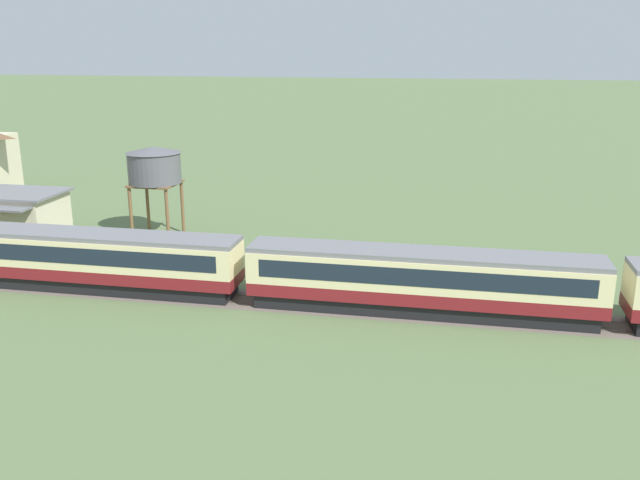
{
  "coord_description": "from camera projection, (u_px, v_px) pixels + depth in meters",
  "views": [
    {
      "loc": [
        1.88,
        -40.31,
        15.9
      ],
      "look_at": [
        -6.69,
        3.08,
        3.1
      ],
      "focal_mm": 38.0,
      "sensor_mm": 36.0,
      "label": 1
    }
  ],
  "objects": [
    {
      "name": "passenger_train",
      "position": [
        249.0,
        268.0,
        43.2
      ],
      "size": [
        88.97,
        3.16,
        3.94
      ],
      "color": "maroon",
      "rests_on": "ground_plane"
    },
    {
      "name": "water_tower",
      "position": [
        154.0,
        166.0,
        56.45
      ],
      "size": [
        4.6,
        4.6,
        7.76
      ],
      "color": "brown",
      "rests_on": "ground_plane"
    },
    {
      "name": "station_building",
      "position": [
        8.0,
        214.0,
        57.82
      ],
      "size": [
        9.44,
        6.97,
        3.92
      ],
      "color": "beige",
      "rests_on": "ground_plane"
    },
    {
      "name": "railway_track",
      "position": [
        319.0,
        305.0,
        42.96
      ],
      "size": [
        136.07,
        3.6,
        0.04
      ],
      "color": "#665B51",
      "rests_on": "ground_plane"
    },
    {
      "name": "ground_plane",
      "position": [
        414.0,
        306.0,
        42.76
      ],
      "size": [
        600.0,
        600.0,
        0.0
      ],
      "primitive_type": "plane",
      "color": "#566B42"
    }
  ]
}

